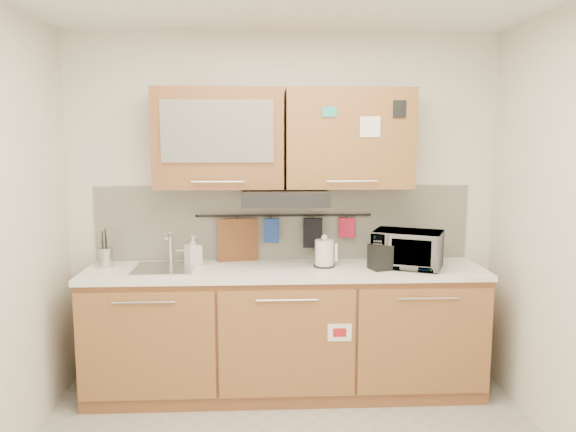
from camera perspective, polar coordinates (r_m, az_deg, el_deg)
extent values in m
plane|color=silver|center=(4.23, -0.48, 0.68)|extent=(3.20, 0.00, 3.20)
cube|color=brown|center=(4.14, -0.30, -11.74)|extent=(2.80, 0.60, 0.88)
cube|color=black|center=(4.29, -0.29, -16.65)|extent=(2.80, 0.54, 0.10)
cube|color=olive|center=(3.91, -14.23, -12.74)|extent=(0.91, 0.02, 0.74)
cylinder|color=silver|center=(3.79, -14.47, -8.49)|extent=(0.41, 0.01, 0.01)
cube|color=olive|center=(3.84, -0.09, -12.89)|extent=(0.91, 0.02, 0.74)
cylinder|color=silver|center=(3.72, -0.07, -8.56)|extent=(0.41, 0.01, 0.01)
cube|color=olive|center=(3.99, 13.74, -12.30)|extent=(0.91, 0.02, 0.74)
cylinder|color=silver|center=(3.87, 14.00, -8.12)|extent=(0.41, 0.01, 0.01)
cube|color=white|center=(4.00, -0.30, -5.58)|extent=(2.82, 0.62, 0.04)
cube|color=silver|center=(4.24, -0.47, -0.68)|extent=(2.80, 0.02, 0.56)
cube|color=brown|center=(4.03, -7.00, 7.81)|extent=(0.90, 0.35, 0.70)
cube|color=silver|center=(3.85, -7.21, 8.54)|extent=(0.76, 0.02, 0.42)
cube|color=olive|center=(4.07, 6.16, 7.82)|extent=(0.90, 0.35, 0.70)
cube|color=white|center=(3.91, 8.35, 8.95)|extent=(0.14, 0.00, 0.14)
cube|color=black|center=(3.97, -0.34, 1.94)|extent=(0.60, 0.46, 0.10)
cube|color=silver|center=(4.06, -12.42, -5.35)|extent=(0.42, 0.40, 0.03)
cylinder|color=silver|center=(4.19, -11.84, -3.18)|extent=(0.03, 0.03, 0.24)
cylinder|color=silver|center=(4.09, -12.06, -2.02)|extent=(0.02, 0.18, 0.02)
cylinder|color=black|center=(4.19, -0.45, 0.05)|extent=(1.30, 0.02, 0.02)
cylinder|color=#B2B2B6|center=(4.23, -18.04, -3.99)|extent=(0.12, 0.12, 0.14)
cylinder|color=black|center=(4.24, -18.28, -3.18)|extent=(0.01, 0.01, 0.26)
cylinder|color=black|center=(4.21, -17.94, -3.42)|extent=(0.01, 0.01, 0.23)
cylinder|color=black|center=(4.24, -18.02, -3.04)|extent=(0.01, 0.01, 0.27)
cylinder|color=black|center=(4.22, -18.30, -3.62)|extent=(0.01, 0.01, 0.20)
cylinder|color=silver|center=(4.02, 3.70, -3.81)|extent=(0.14, 0.14, 0.20)
sphere|color=silver|center=(4.00, 3.71, -2.19)|extent=(0.04, 0.04, 0.04)
cube|color=silver|center=(4.03, 4.90, -3.67)|extent=(0.02, 0.03, 0.12)
cylinder|color=black|center=(4.04, 3.69, -5.06)|extent=(0.15, 0.15, 0.01)
cube|color=black|center=(4.01, 9.96, -4.09)|extent=(0.26, 0.20, 0.18)
cube|color=black|center=(3.98, 9.47, -3.01)|extent=(0.09, 0.12, 0.01)
cube|color=black|center=(4.02, 10.51, -2.92)|extent=(0.09, 0.12, 0.01)
imported|color=#999999|center=(4.09, 12.04, -3.30)|extent=(0.56, 0.48, 0.26)
imported|color=#999999|center=(4.14, -9.61, -3.43)|extent=(0.14, 0.14, 0.22)
cube|color=brown|center=(4.21, -5.14, -2.80)|extent=(0.30, 0.07, 0.37)
cube|color=navy|center=(4.19, -1.70, -1.48)|extent=(0.11, 0.04, 0.18)
cube|color=black|center=(4.21, 2.54, -1.72)|extent=(0.14, 0.05, 0.22)
cube|color=#AE1731|center=(4.23, 5.99, -1.19)|extent=(0.12, 0.06, 0.15)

